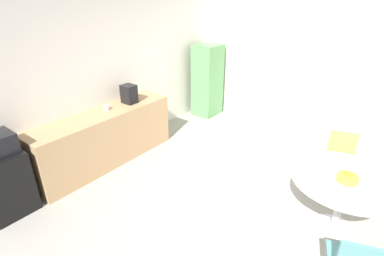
% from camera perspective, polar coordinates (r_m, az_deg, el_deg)
% --- Properties ---
extents(ground_plane, '(6.00, 6.00, 0.00)m').
position_cam_1_polar(ground_plane, '(4.09, 11.82, -16.79)').
color(ground_plane, '#9E998E').
extents(wall_back, '(6.00, 0.10, 2.60)m').
position_cam_1_polar(wall_back, '(5.23, -17.63, 8.63)').
color(wall_back, silver).
rests_on(wall_back, ground_plane).
extents(wall_side_right, '(0.10, 6.00, 2.60)m').
position_cam_1_polar(wall_side_right, '(6.10, 26.04, 9.54)').
color(wall_side_right, silver).
rests_on(wall_side_right, ground_plane).
extents(counter_block, '(2.46, 0.60, 0.90)m').
position_cam_1_polar(counter_block, '(5.13, -16.46, -1.84)').
color(counter_block, tan).
rests_on(counter_block, ground_plane).
extents(mini_fridge, '(0.54, 0.54, 0.86)m').
position_cam_1_polar(mini_fridge, '(4.56, -32.54, -9.08)').
color(mini_fridge, black).
rests_on(mini_fridge, ground_plane).
extents(locker_cabinet, '(0.60, 0.50, 1.60)m').
position_cam_1_polar(locker_cabinet, '(6.81, 3.01, 9.14)').
color(locker_cabinet, '#599959').
rests_on(locker_cabinet, ground_plane).
extents(round_table, '(1.23, 1.23, 0.75)m').
position_cam_1_polar(round_table, '(3.90, 27.41, -10.04)').
color(round_table, silver).
rests_on(round_table, ground_plane).
extents(chair_olive, '(0.51, 0.51, 0.83)m').
position_cam_1_polar(chair_olive, '(4.84, 26.88, -4.42)').
color(chair_olive, silver).
rests_on(chair_olive, ground_plane).
extents(fruit_bowl, '(0.23, 0.23, 0.11)m').
position_cam_1_polar(fruit_bowl, '(3.77, 27.92, -8.52)').
color(fruit_bowl, gold).
rests_on(fruit_bowl, round_table).
extents(mug_white, '(0.13, 0.08, 0.09)m').
position_cam_1_polar(mug_white, '(5.02, -16.25, 3.86)').
color(mug_white, white).
rests_on(mug_white, counter_block).
extents(coffee_maker, '(0.20, 0.24, 0.32)m').
position_cam_1_polar(coffee_maker, '(5.22, -12.10, 6.46)').
color(coffee_maker, black).
rests_on(coffee_maker, counter_block).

